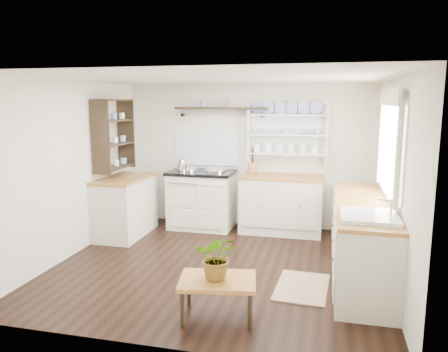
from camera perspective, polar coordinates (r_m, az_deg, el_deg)
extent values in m
cube|color=black|center=(5.59, -0.70, -11.60)|extent=(4.00, 3.80, 0.01)
cube|color=beige|center=(7.12, 3.06, 2.62)|extent=(4.00, 0.02, 2.30)
cube|color=beige|center=(5.17, 21.29, -0.81)|extent=(0.02, 3.80, 2.30)
cube|color=beige|center=(6.08, -19.30, 0.83)|extent=(0.02, 3.80, 2.30)
cube|color=white|center=(5.21, -0.75, 12.65)|extent=(4.00, 3.80, 0.01)
cube|color=white|center=(5.26, 20.89, 3.25)|extent=(0.04, 1.40, 1.00)
cube|color=white|center=(5.26, 20.67, 3.26)|extent=(0.02, 1.50, 1.10)
cube|color=beige|center=(5.23, 20.84, 9.59)|extent=(0.04, 1.55, 0.18)
cube|color=white|center=(7.08, -2.93, -3.24)|extent=(1.00, 0.65, 0.88)
cube|color=black|center=(6.99, -2.97, 0.47)|extent=(1.04, 0.69, 0.05)
cylinder|color=silver|center=(7.05, -4.76, 0.87)|extent=(0.34, 0.34, 0.03)
cylinder|color=silver|center=(6.93, -1.14, 0.73)|extent=(0.34, 0.34, 0.03)
cylinder|color=silver|center=(6.67, -3.85, -1.09)|extent=(0.90, 0.02, 0.02)
cube|color=beige|center=(6.87, 7.48, -3.74)|extent=(1.25, 0.60, 0.88)
cube|color=brown|center=(6.78, 7.56, -0.13)|extent=(1.27, 0.63, 0.04)
cube|color=beige|center=(5.40, 17.50, -7.91)|extent=(0.60, 2.40, 0.88)
cube|color=brown|center=(5.29, 17.74, -3.36)|extent=(0.62, 2.43, 0.04)
cube|color=white|center=(4.59, 18.34, -6.44)|extent=(0.55, 0.60, 0.28)
cylinder|color=silver|center=(4.56, 20.98, -4.09)|extent=(0.02, 0.02, 0.22)
cube|color=beige|center=(6.84, -12.76, -3.96)|extent=(0.60, 1.10, 0.88)
cube|color=brown|center=(6.75, -12.91, -0.33)|extent=(0.62, 1.13, 0.04)
cube|color=white|center=(6.97, 8.34, 5.68)|extent=(1.20, 0.03, 0.90)
cube|color=white|center=(6.88, 8.27, 5.63)|extent=(1.20, 0.22, 0.02)
cylinder|color=navy|center=(6.88, 8.34, 7.88)|extent=(0.20, 0.02, 0.20)
cube|color=black|center=(7.02, -0.33, 8.84)|extent=(1.50, 0.24, 0.04)
cone|color=black|center=(7.27, -5.22, 7.97)|extent=(0.06, 0.20, 0.06)
cone|color=black|center=(6.96, 5.06, 7.89)|extent=(0.06, 0.20, 0.06)
cube|color=black|center=(6.73, -14.20, 5.34)|extent=(0.28, 0.80, 1.05)
cylinder|color=#AD5B3F|center=(6.91, 3.65, 1.07)|extent=(0.14, 0.14, 0.16)
cube|color=brown|center=(4.23, -0.84, -13.54)|extent=(0.79, 0.63, 0.04)
cylinder|color=black|center=(4.16, -5.47, -16.95)|extent=(0.04, 0.04, 0.35)
cylinder|color=black|center=(4.53, -4.64, -14.62)|extent=(0.04, 0.04, 0.35)
cylinder|color=black|center=(4.12, 3.40, -17.23)|extent=(0.04, 0.04, 0.35)
cylinder|color=black|center=(4.49, 3.42, -14.84)|extent=(0.04, 0.04, 0.35)
imported|color=#3F7233|center=(4.14, -0.85, -10.52)|extent=(0.44, 0.40, 0.44)
cube|color=olive|center=(5.06, 10.17, -14.08)|extent=(0.60, 0.88, 0.02)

